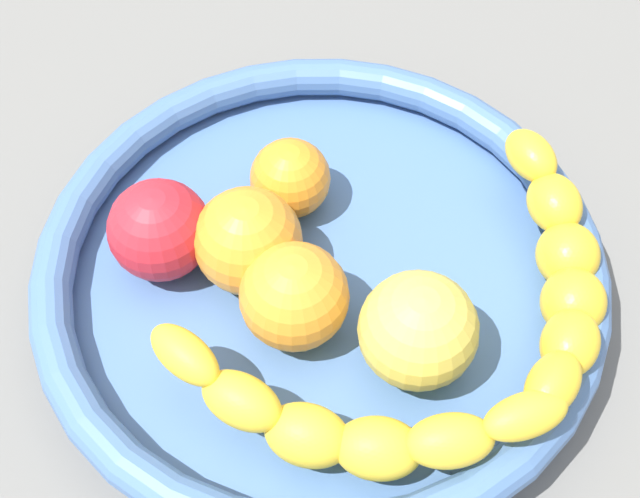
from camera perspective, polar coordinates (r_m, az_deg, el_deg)
name	(u,v)px	position (r cm, az deg, el deg)	size (l,w,h in cm)	color
kitchen_counter	(320,307)	(56.80, 0.00, -3.86)	(120.00, 120.00, 3.00)	#63625F
fruit_bowl	(320,274)	(53.42, 0.00, -1.68)	(35.31, 35.31, 4.82)	#45689E
banana_draped_left	(561,271)	(52.00, 15.77, -1.43)	(12.51, 17.47, 5.00)	yellow
banana_draped_right	(345,422)	(45.63, 1.71, -11.45)	(18.30, 15.70, 4.96)	yellow
orange_front	(248,241)	(51.28, -4.82, 0.55)	(6.60, 6.60, 6.60)	orange
orange_mid_left	(294,296)	(49.11, -1.73, -3.17)	(6.40, 6.40, 6.40)	orange
orange_mid_right	(290,178)	(54.96, -2.00, 4.73)	(5.20, 5.20, 5.20)	orange
apple_yellow	(418,330)	(48.04, 6.55, -5.41)	(6.81, 6.81, 6.81)	gold
tomato_red	(160,230)	(52.65, -10.64, 1.26)	(6.31, 6.31, 6.31)	red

